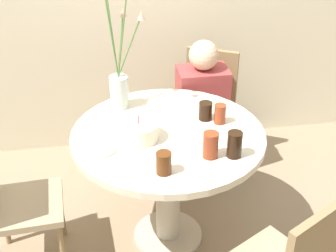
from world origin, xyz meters
name	(u,v)px	position (x,y,z in m)	size (l,w,h in m)	color
ground_plane	(168,236)	(0.00, 0.00, 0.00)	(16.00, 16.00, 0.00)	#89755B
dining_table	(168,157)	(0.00, 0.00, 0.61)	(1.07, 1.07, 0.78)	beige
chair_right_flank	(207,105)	(0.42, 0.79, 0.49)	(0.54, 0.54, 0.89)	#9E896B
chair_far_back	(9,196)	(-0.89, -0.06, 0.49)	(0.42, 0.42, 0.89)	#9E896B
birthday_cake	(139,131)	(-0.16, -0.04, 0.83)	(0.21, 0.21, 0.14)	white
flower_vase	(119,77)	(-0.23, 0.35, 0.97)	(0.23, 0.20, 0.72)	silver
side_plate	(99,148)	(-0.38, -0.10, 0.78)	(0.19, 0.19, 0.01)	silver
drink_glass_0	(164,163)	(-0.08, -0.36, 0.84)	(0.08, 0.08, 0.11)	#51280F
drink_glass_1	(205,111)	(0.24, 0.11, 0.83)	(0.08, 0.08, 0.10)	black
drink_glass_2	(220,114)	(0.31, 0.06, 0.84)	(0.07, 0.07, 0.11)	maroon
drink_glass_3	(211,145)	(0.17, -0.26, 0.85)	(0.08, 0.08, 0.14)	maroon
drink_glass_4	(234,144)	(0.29, -0.28, 0.85)	(0.08, 0.08, 0.14)	black
person_guest	(201,115)	(0.34, 0.64, 0.49)	(0.34, 0.24, 1.05)	#383333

